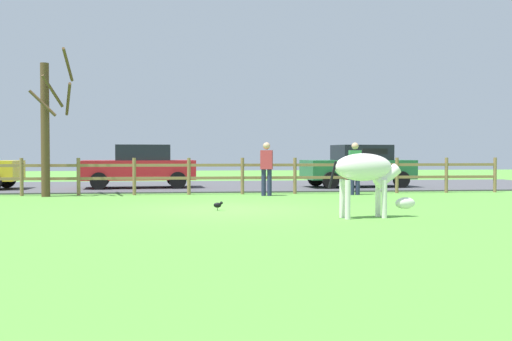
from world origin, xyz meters
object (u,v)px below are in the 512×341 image
crow_on_grass (218,205)px  visitor_right_of_tree (267,166)px  zebra (367,172)px  parked_car_green (359,166)px  parked_car_red (140,166)px  bare_tree (47,124)px  visitor_left_of_tree (355,166)px

crow_on_grass → visitor_right_of_tree: visitor_right_of_tree is taller
zebra → visitor_right_of_tree: (-1.25, 6.29, -0.02)m
parked_car_green → parked_car_red: 8.05m
crow_on_grass → parked_car_green: parked_car_green is taller
zebra → parked_car_green: (2.64, 9.73, -0.08)m
zebra → parked_car_red: bearing=118.2°
zebra → visitor_right_of_tree: bearing=101.3°
bare_tree → visitor_right_of_tree: 6.72m
crow_on_grass → visitor_right_of_tree: 4.78m
crow_on_grass → visitor_left_of_tree: size_ratio=0.13×
visitor_left_of_tree → zebra: bearing=-103.7°
parked_car_green → visitor_left_of_tree: 3.52m
bare_tree → crow_on_grass: bearing=-44.3°
bare_tree → visitor_right_of_tree: bearing=-3.2°
crow_on_grass → parked_car_red: 8.59m
bare_tree → parked_car_red: (2.43, 3.43, -1.33)m
crow_on_grass → parked_car_green: (5.58, 7.84, 0.72)m
bare_tree → zebra: bare_tree is taller
visitor_right_of_tree → parked_car_green: bearing=41.5°
bare_tree → crow_on_grass: size_ratio=20.36×
parked_car_green → visitor_left_of_tree: (-1.09, -3.35, 0.06)m
parked_car_red → visitor_left_of_tree: (6.96, -3.71, 0.06)m
parked_car_green → parked_car_red: size_ratio=1.00×
parked_car_red → parked_car_green: bearing=-2.6°
visitor_left_of_tree → visitor_right_of_tree: 2.80m
zebra → crow_on_grass: bearing=147.3°
zebra → parked_car_red: (-5.40, 10.09, -0.08)m
crow_on_grass → parked_car_green: bearing=54.5°
bare_tree → parked_car_green: bearing=16.3°
visitor_right_of_tree → visitor_left_of_tree: bearing=1.8°
crow_on_grass → visitor_right_of_tree: bearing=68.9°
zebra → parked_car_green: parked_car_green is taller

